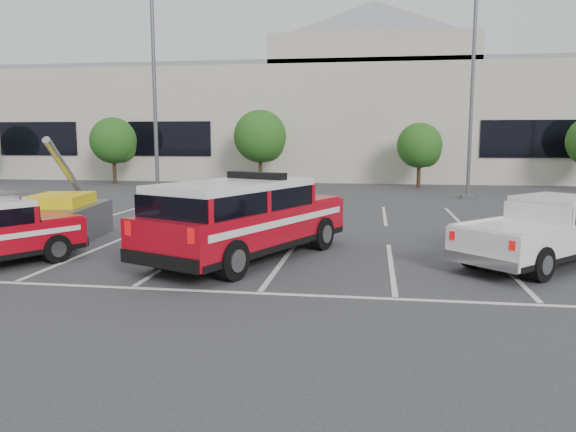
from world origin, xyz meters
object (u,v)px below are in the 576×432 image
convention_building (349,117)px  utility_rig (56,220)px  white_pickup (547,237)px  tree_left (115,142)px  light_pole_left (155,92)px  tree_mid_left (262,138)px  light_pole_mid (472,95)px  fire_chief_suv (245,224)px  tree_mid_right (421,147)px

convention_building → utility_rig: size_ratio=15.06×
white_pickup → tree_left: bearing=179.7°
tree_left → utility_rig: tree_left is taller
tree_left → light_pole_left: size_ratio=0.43×
convention_building → tree_mid_left: bearing=-117.4°
convention_building → white_pickup: (6.30, -31.01, -4.06)m
light_pole_left → white_pickup: (14.48, -11.15, -4.53)m
light_pole_mid → utility_rig: light_pole_mid is taller
tree_left → fire_chief_suv: tree_left is taller
tree_left → tree_mid_right: size_ratio=1.11×
white_pickup → utility_rig: (-13.78, 1.20, -0.04)m
convention_building → tree_left: convention_building is taller
light_pole_left → light_pole_mid: same height
light_pole_left → light_pole_mid: size_ratio=1.00×
tree_mid_left → fire_chief_suv: tree_mid_left is taller
tree_mid_left → fire_chief_suv: size_ratio=0.73×
convention_building → tree_mid_right: convention_building is taller
tree_left → convention_building: bearing=33.1°
convention_building → light_pole_mid: 17.27m
white_pickup → utility_rig: size_ratio=1.29×
tree_mid_right → tree_mid_left: bearing=180.0°
light_pole_left → fire_chief_suv: size_ratio=1.53×
convention_building → utility_rig: bearing=-104.1°
tree_mid_right → light_pole_left: (-13.09, -10.05, 2.68)m
light_pole_left → white_pickup: 18.83m
light_pole_mid → fire_chief_suv: bearing=-116.9°
tree_mid_right → white_pickup: tree_mid_right is taller
convention_building → utility_rig: 31.00m
convention_building → light_pole_mid: (6.82, -15.86, 0.47)m
white_pickup → tree_mid_right: bearing=138.2°
convention_building → white_pickup: bearing=-78.5°
tree_left → utility_rig: (7.62, -19.99, -2.15)m
tree_left → fire_chief_suv: (13.92, -21.81, -1.87)m
tree_mid_left → light_pole_left: 10.73m
convention_building → white_pickup: size_ratio=11.64×
tree_left → light_pole_mid: bearing=-15.4°
tree_mid_right → utility_rig: tree_mid_right is taller
light_pole_left → utility_rig: (0.71, -9.94, -4.56)m
fire_chief_suv → utility_rig: size_ratio=1.68×
white_pickup → light_pole_left: bearing=-173.2°
light_pole_mid → white_pickup: bearing=-91.9°
white_pickup → light_pole_mid: bearing=132.4°
tree_mid_left → tree_mid_right: 10.01m
light_pole_mid → tree_left: bearing=164.6°
convention_building → tree_mid_right: bearing=-63.4°
tree_left → tree_mid_right: bearing=-0.0°
light_pole_mid → white_pickup: (-0.52, -15.15, -4.53)m
tree_mid_left → light_pole_mid: (11.91, -6.05, 2.14)m
tree_left → fire_chief_suv: bearing=-57.5°
tree_left → tree_mid_left: (10.00, 0.00, 0.27)m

